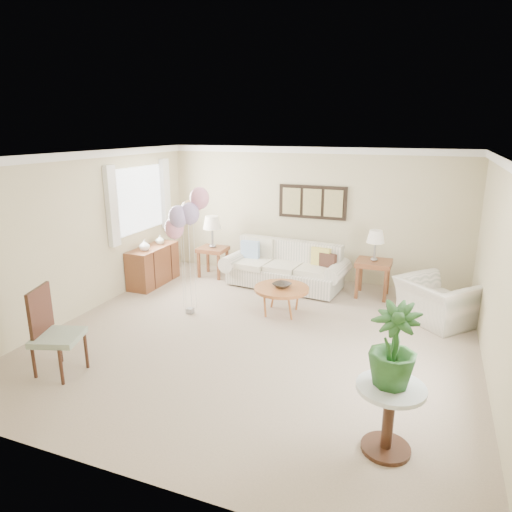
# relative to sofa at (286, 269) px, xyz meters

# --- Properties ---
(ground_plane) EXTENTS (6.00, 6.00, 0.00)m
(ground_plane) POSITION_rel_sofa_xyz_m (0.31, -2.28, -0.34)
(ground_plane) COLOR tan
(room_shell) EXTENTS (6.04, 6.04, 2.60)m
(room_shell) POSITION_rel_sofa_xyz_m (0.20, -2.19, 1.29)
(room_shell) COLOR beige
(room_shell) RESTS_ON ground
(wall_art_triptych) EXTENTS (1.35, 0.06, 0.65)m
(wall_art_triptych) POSITION_rel_sofa_xyz_m (0.31, 0.69, 1.21)
(wall_art_triptych) COLOR black
(wall_art_triptych) RESTS_ON ground
(sofa) EXTENTS (2.41, 1.08, 0.86)m
(sofa) POSITION_rel_sofa_xyz_m (0.00, 0.00, 0.00)
(sofa) COLOR beige
(sofa) RESTS_ON ground
(end_table_left) EXTENTS (0.56, 0.50, 0.61)m
(end_table_left) POSITION_rel_sofa_xyz_m (-1.58, 0.07, 0.17)
(end_table_left) COLOR brown
(end_table_left) RESTS_ON ground
(end_table_right) EXTENTS (0.61, 0.56, 0.67)m
(end_table_right) POSITION_rel_sofa_xyz_m (1.63, 0.05, 0.22)
(end_table_right) COLOR brown
(end_table_right) RESTS_ON ground
(lamp_left) EXTENTS (0.37, 0.37, 0.65)m
(lamp_left) POSITION_rel_sofa_xyz_m (-1.58, 0.07, 0.76)
(lamp_left) COLOR gray
(lamp_left) RESTS_ON end_table_left
(lamp_right) EXTENTS (0.31, 0.31, 0.56)m
(lamp_right) POSITION_rel_sofa_xyz_m (1.63, 0.05, 0.75)
(lamp_right) COLOR gray
(lamp_right) RESTS_ON end_table_right
(coffee_table) EXTENTS (0.90, 0.90, 0.45)m
(coffee_table) POSITION_rel_sofa_xyz_m (0.34, -1.31, 0.08)
(coffee_table) COLOR #AA502A
(coffee_table) RESTS_ON ground
(decor_bowl) EXTENTS (0.37, 0.37, 0.07)m
(decor_bowl) POSITION_rel_sofa_xyz_m (0.35, -1.30, 0.15)
(decor_bowl) COLOR #2E2821
(decor_bowl) RESTS_ON coffee_table
(armchair) EXTENTS (1.41, 1.40, 0.69)m
(armchair) POSITION_rel_sofa_xyz_m (2.70, -0.76, 0.01)
(armchair) COLOR beige
(armchair) RESTS_ON ground
(side_table) EXTENTS (0.64, 0.64, 0.69)m
(side_table) POSITION_rel_sofa_xyz_m (2.30, -4.10, 0.18)
(side_table) COLOR silver
(side_table) RESTS_ON ground
(potted_plant) EXTENTS (0.56, 0.56, 0.78)m
(potted_plant) POSITION_rel_sofa_xyz_m (2.29, -4.08, 0.74)
(potted_plant) COLOR #20481B
(potted_plant) RESTS_ON side_table
(accent_chair) EXTENTS (0.67, 0.67, 1.09)m
(accent_chair) POSITION_rel_sofa_xyz_m (-1.70, -4.09, 0.23)
(accent_chair) COLOR gray
(accent_chair) RESTS_ON ground
(credenza) EXTENTS (0.46, 1.20, 0.74)m
(credenza) POSITION_rel_sofa_xyz_m (-2.45, -0.78, 0.03)
(credenza) COLOR brown
(credenza) RESTS_ON ground
(vase_white) EXTENTS (0.22, 0.22, 0.20)m
(vase_white) POSITION_rel_sofa_xyz_m (-2.43, -1.05, 0.50)
(vase_white) COLOR white
(vase_white) RESTS_ON credenza
(vase_sage) EXTENTS (0.22, 0.22, 0.18)m
(vase_sage) POSITION_rel_sofa_xyz_m (-2.43, -0.53, 0.49)
(vase_sage) COLOR silver
(vase_sage) RESTS_ON credenza
(balloon_cluster) EXTENTS (0.65, 0.60, 2.08)m
(balloon_cluster) POSITION_rel_sofa_xyz_m (-1.05, -1.84, 1.32)
(balloon_cluster) COLOR gray
(balloon_cluster) RESTS_ON ground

